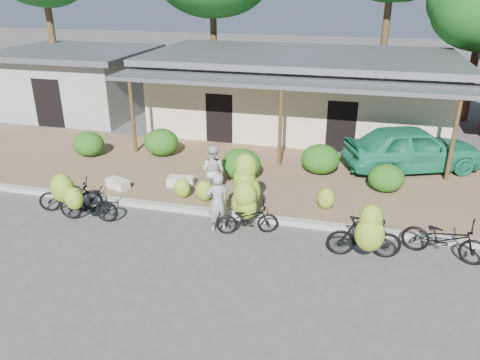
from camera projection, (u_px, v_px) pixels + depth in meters
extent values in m
plane|color=#484543|center=(234.00, 257.00, 11.37)|extent=(100.00, 100.00, 0.00)
cube|color=olive|center=(273.00, 178.00, 15.80)|extent=(60.00, 6.00, 0.12)
cube|color=#A8A399|center=(253.00, 217.00, 13.12)|extent=(60.00, 0.25, 0.15)
cube|color=beige|center=(300.00, 95.00, 20.55)|extent=(12.00, 6.00, 3.10)
cube|color=slate|center=(302.00, 56.00, 19.89)|extent=(13.00, 7.00, 0.25)
cube|color=black|center=(289.00, 123.00, 18.10)|extent=(1.40, 0.12, 2.20)
cube|color=slate|center=(286.00, 82.00, 16.46)|extent=(13.00, 2.00, 0.15)
cylinder|color=brown|center=(133.00, 119.00, 17.53)|extent=(0.14, 0.14, 2.85)
cylinder|color=brown|center=(280.00, 130.00, 16.24)|extent=(0.14, 0.14, 2.85)
cylinder|color=brown|center=(453.00, 143.00, 14.95)|extent=(0.14, 0.14, 2.85)
cube|color=gray|center=(78.00, 85.00, 23.13)|extent=(6.00, 5.00, 2.90)
cube|color=slate|center=(74.00, 52.00, 22.51)|extent=(7.00, 6.00, 0.25)
cube|color=black|center=(49.00, 103.00, 21.08)|extent=(1.40, 0.12, 2.20)
cylinder|color=brown|center=(52.00, 33.00, 24.63)|extent=(0.36, 0.36, 7.27)
cylinder|color=brown|center=(214.00, 31.00, 25.44)|extent=(0.36, 0.36, 7.31)
cylinder|color=brown|center=(386.00, 27.00, 23.67)|extent=(0.36, 0.36, 8.01)
cylinder|color=brown|center=(474.00, 64.00, 21.50)|extent=(0.36, 0.36, 5.33)
ellipsoid|color=#134310|center=(472.00, 2.00, 20.83)|extent=(3.87, 3.87, 3.10)
ellipsoid|color=#135614|center=(88.00, 144.00, 17.44)|extent=(1.17, 1.06, 0.92)
ellipsoid|color=#135614|center=(161.00, 142.00, 17.47)|extent=(1.30, 1.17, 1.02)
ellipsoid|color=#135614|center=(241.00, 164.00, 15.39)|extent=(1.30, 1.17, 1.02)
ellipsoid|color=#135614|center=(320.00, 159.00, 15.83)|extent=(1.30, 1.17, 1.01)
ellipsoid|color=#135614|center=(386.00, 178.00, 14.50)|extent=(1.11, 1.00, 0.87)
imported|color=black|center=(70.00, 195.00, 13.54)|extent=(1.89, 1.23, 0.94)
ellipsoid|color=#8DA729|center=(62.00, 188.00, 12.74)|extent=(0.66, 0.56, 0.82)
imported|color=black|center=(88.00, 204.00, 12.90)|extent=(1.77, 0.64, 1.04)
ellipsoid|color=#8DA729|center=(74.00, 198.00, 12.13)|extent=(0.50, 0.42, 0.62)
imported|color=black|center=(247.00, 219.00, 12.30)|extent=(1.73, 1.07, 0.86)
ellipsoid|color=#8DA729|center=(244.00, 203.00, 12.72)|extent=(0.68, 0.58, 0.86)
ellipsoid|color=#8DA729|center=(247.00, 191.00, 12.59)|extent=(0.72, 0.61, 0.90)
ellipsoid|color=#8DA729|center=(245.00, 179.00, 12.44)|extent=(0.60, 0.51, 0.75)
ellipsoid|color=#8DA729|center=(246.00, 167.00, 12.31)|extent=(0.59, 0.51, 0.74)
ellipsoid|color=#8DA729|center=(247.00, 207.00, 12.39)|extent=(0.55, 0.47, 0.69)
ellipsoid|color=#8DA729|center=(245.00, 195.00, 12.24)|extent=(0.61, 0.52, 0.76)
imported|color=black|center=(364.00, 237.00, 11.20)|extent=(1.83, 0.72, 1.07)
ellipsoid|color=#8DA729|center=(370.00, 234.00, 10.43)|extent=(0.66, 0.57, 0.83)
ellipsoid|color=#8DA729|center=(371.00, 218.00, 10.32)|extent=(0.51, 0.44, 0.64)
imported|color=black|center=(445.00, 238.00, 11.17)|extent=(2.09, 1.17, 1.04)
ellipsoid|color=#8DA729|center=(204.00, 191.00, 13.90)|extent=(0.51, 0.44, 0.64)
ellipsoid|color=#8DA729|center=(182.00, 188.00, 14.10)|extent=(0.50, 0.42, 0.62)
ellipsoid|color=#8DA729|center=(326.00, 199.00, 13.42)|extent=(0.50, 0.43, 0.63)
cube|color=silver|center=(181.00, 181.00, 14.98)|extent=(0.90, 0.51, 0.30)
cube|color=silver|center=(118.00, 184.00, 14.84)|extent=(0.84, 0.63, 0.28)
imported|color=gray|center=(217.00, 202.00, 12.29)|extent=(0.72, 0.67, 1.65)
imported|color=silver|center=(213.00, 171.00, 14.11)|extent=(0.89, 0.76, 1.58)
imported|color=#1C7F5A|center=(412.00, 148.00, 16.02)|extent=(4.98, 3.48, 1.57)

